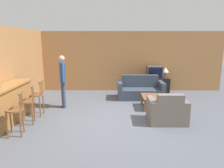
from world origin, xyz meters
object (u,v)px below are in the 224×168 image
at_px(couch_far, 140,90).
at_px(coffee_table, 151,98).
at_px(tv, 154,72).
at_px(person_by_window, 63,78).
at_px(book_on_table, 150,95).
at_px(table_lamp, 165,70).
at_px(bar_chair_mid, 28,104).
at_px(bar_chair_far, 37,97).
at_px(tv_unit, 154,85).
at_px(armchair_near, 167,111).
at_px(bar_chair_near, 15,113).

relative_size(couch_far, coffee_table, 2.04).
bearing_deg(tv, person_by_window, -149.14).
xyz_separation_m(book_on_table, table_lamp, (1.01, 2.04, 0.56)).
xyz_separation_m(bar_chair_mid, couch_far, (3.29, 2.55, -0.25)).
height_order(table_lamp, person_by_window, person_by_window).
distance_m(bar_chair_far, book_on_table, 3.52).
height_order(coffee_table, table_lamp, table_lamp).
bearing_deg(tv_unit, person_by_window, -149.11).
height_order(couch_far, tv_unit, couch_far).
bearing_deg(table_lamp, couch_far, -143.06).
bearing_deg(person_by_window, tv_unit, 30.89).
xyz_separation_m(armchair_near, table_lamp, (0.75, 3.28, 0.68)).
bearing_deg(coffee_table, bar_chair_near, -150.00).
relative_size(couch_far, book_on_table, 8.28).
distance_m(bar_chair_mid, couch_far, 4.17).
relative_size(bar_chair_far, couch_far, 0.59).
bearing_deg(armchair_near, couch_far, 99.55).
distance_m(bar_chair_near, tv_unit, 5.72).
height_order(bar_chair_mid, armchair_near, bar_chair_mid).
distance_m(bar_chair_far, tv, 4.86).
xyz_separation_m(bar_chair_far, tv, (3.99, 2.76, 0.34)).
distance_m(coffee_table, tv, 2.21).
bearing_deg(couch_far, table_lamp, 36.94).
xyz_separation_m(armchair_near, person_by_window, (-3.10, 1.25, 0.68)).
xyz_separation_m(bar_chair_far, couch_far, (3.29, 1.89, -0.25)).
relative_size(tv, book_on_table, 2.97).
bearing_deg(tv_unit, coffee_table, -103.92).
height_order(bar_chair_near, tv_unit, bar_chair_near).
bearing_deg(tv_unit, bar_chair_near, -134.32).
bearing_deg(bar_chair_mid, couch_far, 37.71).
bearing_deg(couch_far, tv_unit, 51.17).
distance_m(couch_far, person_by_window, 3.02).
height_order(armchair_near, tv_unit, armchair_near).
bearing_deg(bar_chair_near, table_lamp, 42.58).
xyz_separation_m(bar_chair_near, bar_chair_far, (0.00, 1.33, 0.00)).
bearing_deg(couch_far, armchair_near, -80.45).
bearing_deg(book_on_table, coffee_table, -51.83).
bearing_deg(person_by_window, tv, 30.86).
height_order(book_on_table, table_lamp, table_lamp).
xyz_separation_m(couch_far, book_on_table, (0.15, -1.17, 0.11)).
height_order(couch_far, table_lamp, table_lamp).
height_order(bar_chair_far, armchair_near, bar_chair_far).
distance_m(tv_unit, table_lamp, 0.80).
bearing_deg(bar_chair_near, tv, 45.65).
distance_m(couch_far, tv_unit, 1.11).
relative_size(tv_unit, tv, 1.98).
height_order(bar_chair_near, person_by_window, person_by_window).
distance_m(bar_chair_mid, book_on_table, 3.71).
distance_m(bar_chair_near, coffee_table, 4.02).
xyz_separation_m(bar_chair_mid, armchair_near, (3.70, 0.13, -0.25)).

